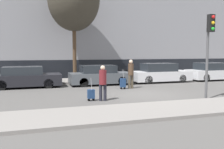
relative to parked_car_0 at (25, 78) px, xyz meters
The scene contains 14 objects.
ground_plane 7.85m from the parked_car_0, 36.90° to the right, with size 80.00×80.00×0.00m, color #565451.
sidewalk_near 10.53m from the parked_car_0, 53.47° to the right, with size 28.00×2.50×0.12m.
sidewalk_far 6.69m from the parked_car_0, 20.19° to the left, with size 28.00×3.00×0.12m.
building_facade 10.69m from the parked_car_0, 44.76° to the left, with size 28.00×3.46×13.40m.
parked_car_0 is the anchor object (origin of this frame).
parked_car_1 4.91m from the parked_car_0, ahead, with size 4.26×1.70×1.36m.
parked_car_2 9.62m from the parked_car_0, ahead, with size 4.44×1.70×1.44m.
parked_car_3 14.36m from the parked_car_0, ahead, with size 4.12×1.92×1.41m.
pedestrian_left 6.80m from the parked_car_0, 58.10° to the right, with size 0.34×0.34×1.65m.
trolley_left 6.41m from the parked_car_0, 61.48° to the right, with size 0.34×0.29×1.07m.
pedestrian_right 6.78m from the parked_car_0, 21.70° to the right, with size 0.35×0.34×1.80m.
trolley_right 6.30m from the parked_car_0, 24.08° to the right, with size 0.34×0.29×1.20m.
traffic_light 11.18m from the parked_car_0, 40.06° to the right, with size 0.28×0.47×4.00m.
parked_bicycle 7.42m from the parked_car_0, 16.28° to the left, with size 1.77×0.06×0.96m.
Camera 1 is at (-5.71, -12.16, 2.27)m, focal length 40.00 mm.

